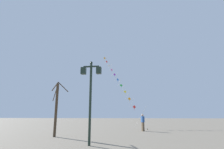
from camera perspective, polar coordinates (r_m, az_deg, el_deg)
The scene contains 5 objects.
ground_plane at distance 20.95m, azimuth 6.02°, elevation -17.14°, with size 160.00×160.00×0.00m, color #756B5B.
twin_lantern_lamp_post at distance 10.38m, azimuth -6.80°, elevation -3.54°, with size 1.20×0.28×4.71m.
kite_train at distance 28.59m, azimuth 1.93°, elevation -1.85°, with size 7.24×13.41×13.07m.
kite_flyer at distance 19.47m, azimuth 9.76°, elevation -14.70°, with size 0.38×0.62×1.71m.
bare_tree at distance 14.93m, azimuth -17.33°, elevation -9.98°, with size 1.63×0.81×4.25m.
Camera 1 is at (0.39, -0.88, 1.60)m, focal length 28.72 mm.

